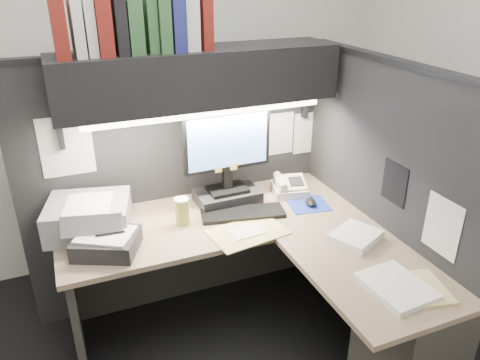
# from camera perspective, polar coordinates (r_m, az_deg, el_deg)

# --- Properties ---
(wall_back) EXTENTS (3.50, 0.04, 2.70)m
(wall_back) POSITION_cam_1_polar(r_m,az_deg,el_deg) (3.32, -11.11, 12.08)
(wall_back) COLOR silver
(wall_back) RESTS_ON floor
(partition_back) EXTENTS (1.90, 0.06, 1.60)m
(partition_back) POSITION_cam_1_polar(r_m,az_deg,el_deg) (2.97, -7.35, -0.40)
(partition_back) COLOR black
(partition_back) RESTS_ON floor
(partition_right) EXTENTS (0.06, 1.50, 1.60)m
(partition_right) POSITION_cam_1_polar(r_m,az_deg,el_deg) (2.76, 16.51, -3.30)
(partition_right) COLOR black
(partition_right) RESTS_ON floor
(desk) EXTENTS (1.70, 1.53, 0.73)m
(desk) POSITION_cam_1_polar(r_m,az_deg,el_deg) (2.56, 7.93, -14.55)
(desk) COLOR #8F765B
(desk) RESTS_ON floor
(overhead_shelf) EXTENTS (1.55, 0.34, 0.30)m
(overhead_shelf) POSITION_cam_1_polar(r_m,az_deg,el_deg) (2.61, -5.04, 12.43)
(overhead_shelf) COLOR black
(overhead_shelf) RESTS_ON partition_back
(task_light_tube) EXTENTS (1.32, 0.04, 0.04)m
(task_light_tube) POSITION_cam_1_polar(r_m,az_deg,el_deg) (2.52, -3.91, 8.04)
(task_light_tube) COLOR white
(task_light_tube) RESTS_ON overhead_shelf
(monitor) EXTENTS (0.53, 0.24, 0.57)m
(monitor) POSITION_cam_1_polar(r_m,az_deg,el_deg) (2.77, -1.56, 1.49)
(monitor) COLOR black
(monitor) RESTS_ON desk
(keyboard) EXTENTS (0.50, 0.26, 0.02)m
(keyboard) POSITION_cam_1_polar(r_m,az_deg,el_deg) (2.72, 0.35, -4.08)
(keyboard) COLOR black
(keyboard) RESTS_ON desk
(mousepad) EXTENTS (0.26, 0.25, 0.00)m
(mousepad) POSITION_cam_1_polar(r_m,az_deg,el_deg) (2.86, 8.33, -2.98)
(mousepad) COLOR navy
(mousepad) RESTS_ON desk
(mouse) EXTENTS (0.09, 0.11, 0.04)m
(mouse) POSITION_cam_1_polar(r_m,az_deg,el_deg) (2.85, 8.63, -2.69)
(mouse) COLOR black
(mouse) RESTS_ON mousepad
(telephone) EXTENTS (0.25, 0.26, 0.08)m
(telephone) POSITION_cam_1_polar(r_m,az_deg,el_deg) (2.98, 6.04, -0.84)
(telephone) COLOR beige
(telephone) RESTS_ON desk
(coffee_cup) EXTENTS (0.09, 0.09, 0.15)m
(coffee_cup) POSITION_cam_1_polar(r_m,az_deg,el_deg) (2.62, -7.06, -3.91)
(coffee_cup) COLOR #B2B749
(coffee_cup) RESTS_ON desk
(printer) EXTENTS (0.50, 0.46, 0.17)m
(printer) POSITION_cam_1_polar(r_m,az_deg,el_deg) (2.66, -17.92, -4.23)
(printer) COLOR gray
(printer) RESTS_ON desk
(notebook_stack) EXTENTS (0.38, 0.36, 0.09)m
(notebook_stack) POSITION_cam_1_polar(r_m,az_deg,el_deg) (2.47, -15.93, -7.43)
(notebook_stack) COLOR black
(notebook_stack) RESTS_ON desk
(open_folder) EXTENTS (0.44, 0.32, 0.01)m
(open_folder) POSITION_cam_1_polar(r_m,az_deg,el_deg) (2.55, 0.95, -6.40)
(open_folder) COLOR tan
(open_folder) RESTS_ON desk
(paper_stack_a) EXTENTS (0.31, 0.29, 0.05)m
(paper_stack_a) POSITION_cam_1_polar(r_m,az_deg,el_deg) (2.55, 13.90, -6.70)
(paper_stack_a) COLOR white
(paper_stack_a) RESTS_ON desk
(paper_stack_b) EXTENTS (0.26, 0.32, 0.03)m
(paper_stack_b) POSITION_cam_1_polar(r_m,az_deg,el_deg) (2.25, 18.51, -12.25)
(paper_stack_b) COLOR white
(paper_stack_b) RESTS_ON desk
(manila_stack) EXTENTS (0.25, 0.29, 0.01)m
(manila_stack) POSITION_cam_1_polar(r_m,az_deg,el_deg) (2.29, 21.34, -12.19)
(manila_stack) COLOR tan
(manila_stack) RESTS_ON desk
(binder_row) EXTENTS (0.77, 0.25, 0.31)m
(binder_row) POSITION_cam_1_polar(r_m,az_deg,el_deg) (2.48, -12.71, 18.19)
(binder_row) COLOR maroon
(binder_row) RESTS_ON overhead_shelf
(pinned_papers) EXTENTS (1.76, 1.31, 0.51)m
(pinned_papers) POSITION_cam_1_polar(r_m,az_deg,el_deg) (2.67, 2.64, 2.79)
(pinned_papers) COLOR white
(pinned_papers) RESTS_ON partition_back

